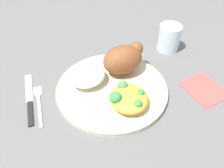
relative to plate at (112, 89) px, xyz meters
The scene contains 9 objects.
ground_plane 0.01m from the plate, ahead, with size 2.00×2.00×0.00m, color #5F5C5B.
plate is the anchor object (origin of this frame).
roasted_chicken 0.09m from the plate, 40.11° to the left, with size 0.12×0.08×0.08m.
rice_pile 0.08m from the plate, 138.13° to the left, with size 0.10×0.09×0.04m, color white.
mac_cheese_with_broccoli 0.08m from the plate, 80.99° to the right, with size 0.10×0.10×0.05m.
fork 0.19m from the plate, 169.03° to the left, with size 0.03×0.14×0.01m.
knife 0.22m from the plate, 167.11° to the left, with size 0.04×0.19×0.01m.
water_glass 0.27m from the plate, 22.95° to the left, with size 0.07×0.07×0.08m, color silver.
napkin 0.25m from the plate, 23.06° to the right, with size 0.10×0.11×0.00m, color #DB4C47.
Camera 1 is at (-0.18, -0.40, 0.44)m, focal length 37.29 mm.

